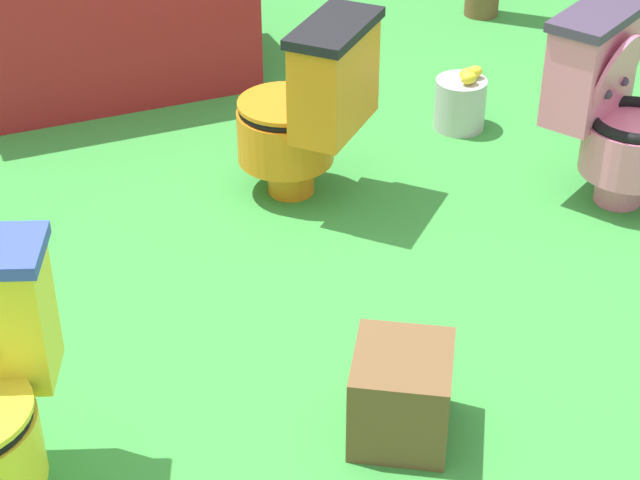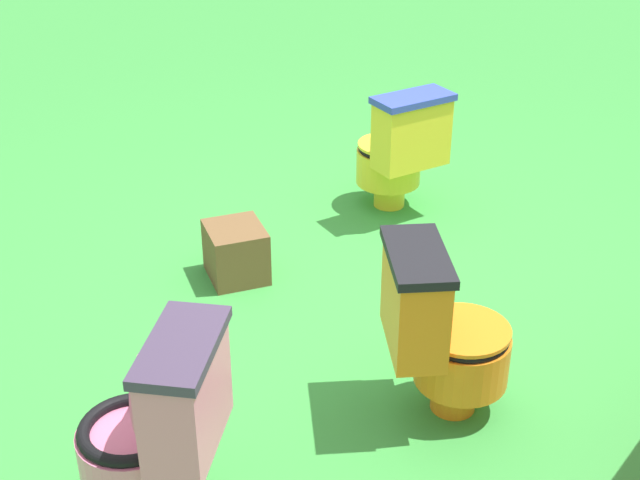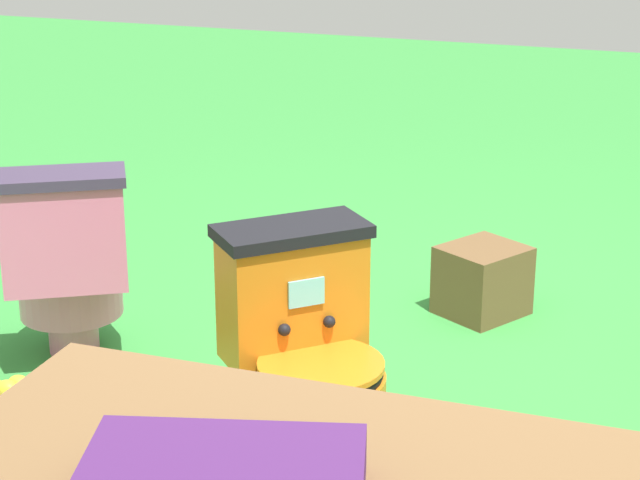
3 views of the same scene
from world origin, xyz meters
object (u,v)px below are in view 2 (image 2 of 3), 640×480
at_px(toilet_pink, 157,427).
at_px(toilet_orange, 441,332).
at_px(small_crate, 236,252).
at_px(toilet_yellow, 399,150).

relative_size(toilet_pink, toilet_orange, 1.00).
xyz_separation_m(toilet_pink, small_crate, (-1.28, -0.93, -0.24)).
bearing_deg(toilet_orange, toilet_pink, -65.99).
bearing_deg(toilet_pink, small_crate, 4.74).
bearing_deg(toilet_pink, toilet_orange, -52.33).
distance_m(toilet_pink, toilet_yellow, 2.52).
height_order(toilet_orange, small_crate, toilet_orange).
bearing_deg(small_crate, toilet_orange, 80.67).
xyz_separation_m(toilet_pink, toilet_yellow, (-2.41, -0.75, -0.00)).
bearing_deg(toilet_orange, toilet_yellow, 175.87).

